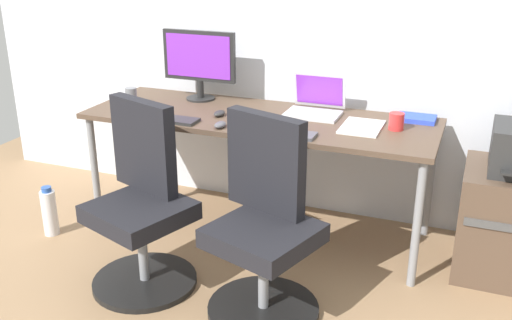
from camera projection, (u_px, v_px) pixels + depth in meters
The scene contains 16 objects.
ground_plane at pixel (259, 228), 3.65m from camera, with size 5.28×5.28×0.00m, color #9E7A56.
back_wall at pixel (285, 6), 3.55m from camera, with size 4.40×0.04×2.60m, color silver.
desk at pixel (259, 125), 3.41m from camera, with size 2.03×0.70×0.73m.
office_chair_left at pixel (142, 205), 2.98m from camera, with size 0.56×0.56×0.94m.
office_chair_right at pixel (264, 227), 2.75m from camera, with size 0.55×0.55×0.94m.
water_bottle_on_floor at pixel (49, 212), 3.53m from camera, with size 0.09×0.09×0.31m.
desktop_monitor at pixel (199, 60), 3.64m from camera, with size 0.48×0.18×0.43m.
open_laptop at pixel (315, 104), 3.42m from camera, with size 0.31×0.27×0.22m.
keyboard_by_monitor at pixel (169, 119), 3.30m from camera, with size 0.34×0.12×0.02m, color #2D2D2D.
keyboard_by_laptop at pixel (284, 133), 3.07m from camera, with size 0.34×0.12×0.02m, color #515156.
mouse_by_monitor at pixel (219, 113), 3.38m from camera, with size 0.06×0.10×0.03m, color #2D2D2D.
mouse_by_laptop at pixel (220, 125), 3.18m from camera, with size 0.06×0.10×0.03m, color #515156.
coffee_mug at pixel (396, 121), 3.14m from camera, with size 0.08×0.08×0.09m, color red.
pen_cup at pixel (131, 96), 3.60m from camera, with size 0.07×0.07×0.10m, color slate.
notebook at pixel (416, 118), 3.30m from camera, with size 0.21×0.15×0.03m, color blue.
paper_pile at pixel (362, 127), 3.18m from camera, with size 0.21×0.30×0.01m, color white.
Camera 1 is at (1.17, -3.03, 1.71)m, focal length 41.22 mm.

